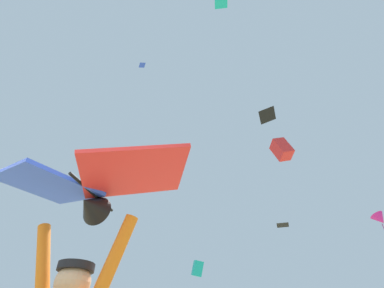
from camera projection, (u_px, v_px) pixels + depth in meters
The scene contains 8 objects.
held_stunt_kite at pixel (89, 187), 2.23m from camera, with size 1.64×1.07×0.39m.
distant_kite_red_mid_left at pixel (282, 149), 17.31m from camera, with size 1.48×1.11×1.57m.
distant_kite_teal_mid_right at pixel (221, 2), 19.72m from camera, with size 1.10×1.09×0.50m.
distant_kite_teal_low_left at pixel (197, 269), 23.23m from camera, with size 1.27×1.05×1.36m.
distant_kite_black_overhead_distant at pixel (283, 225), 13.61m from camera, with size 0.74×0.74×0.08m.
distant_kite_magenta_low_right at pixel (380, 219), 28.74m from camera, with size 2.00×1.81×3.14m.
distant_kite_black_far_center at pixel (267, 115), 13.61m from camera, with size 1.02×1.03×0.36m.
distant_kite_blue_high_right at pixel (142, 65), 21.54m from camera, with size 0.52×0.49×0.31m.
Camera 1 is at (1.94, -1.30, 1.08)m, focal length 26.95 mm.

